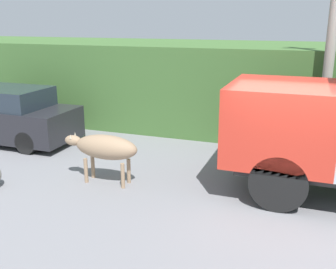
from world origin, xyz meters
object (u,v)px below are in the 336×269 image
pedestrian_on_hill (242,117)px  utility_pole (331,41)px  brown_cow (105,148)px  parked_suv (6,116)px

pedestrian_on_hill → utility_pole: utility_pole is taller
brown_cow → parked_suv: (-4.49, 1.88, -0.04)m
brown_cow → parked_suv: parked_suv is taller
parked_suv → pedestrian_on_hill: size_ratio=2.52×
brown_cow → parked_suv: size_ratio=0.42×
brown_cow → pedestrian_on_hill: bearing=42.1°
pedestrian_on_hill → brown_cow: bearing=40.0°
parked_suv → utility_pole: size_ratio=0.73×
parked_suv → utility_pole: (9.23, 1.69, 2.34)m
brown_cow → parked_suv: 4.87m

